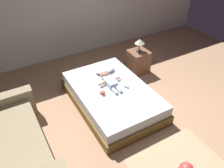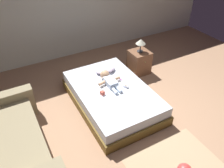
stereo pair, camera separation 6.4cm
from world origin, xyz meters
The scene contains 11 objects.
ground_plane centered at (0.00, 0.00, 0.00)m, with size 8.00×8.00×0.00m, color #A87E5D.
wall_behind_bed centered at (0.00, 3.00, 1.27)m, with size 8.00×0.12×2.54m, color silver.
bed centered at (-0.25, 0.66, 0.19)m, with size 1.33×2.04×0.39m.
pillow centered at (-0.10, 1.23, 0.44)m, with size 0.43×0.30×0.10m.
baby centered at (-0.21, 0.86, 0.46)m, with size 0.47×0.65×0.18m.
toothbrush centered at (0.03, 0.85, 0.40)m, with size 0.05×0.13×0.02m.
couch centered at (-2.26, 0.32, 0.28)m, with size 1.20×1.93×0.85m.
nightstand centered at (0.86, 1.37, 0.27)m, with size 0.43×0.46×0.55m.
lamp centered at (0.86, 1.37, 0.78)m, with size 0.22×0.22×0.30m.
toy_block centered at (-0.49, 0.59, 0.42)m, with size 0.08×0.08×0.07m.
baby_bottle centered at (0.00, 0.56, 0.42)m, with size 0.08×0.11×0.07m.
Camera 1 is at (-1.88, -2.20, 2.94)m, focal length 35.49 mm.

